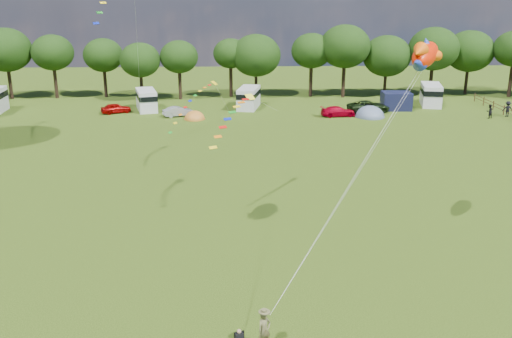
{
  "coord_description": "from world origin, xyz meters",
  "views": [
    {
      "loc": [
        -1.23,
        -26.42,
        14.84
      ],
      "look_at": [
        0.0,
        8.0,
        4.0
      ],
      "focal_mm": 40.0,
      "sensor_mm": 36.0,
      "label": 1
    }
  ],
  "objects_px": {
    "car_d": "(369,107)",
    "tent_greyblue": "(370,117)",
    "tent_orange": "(195,119)",
    "walker_b": "(508,109)",
    "camp_chair": "(239,338)",
    "fish_kite": "(424,55)",
    "car_a": "(116,108)",
    "walker_a": "(489,111)",
    "kite_flyer": "(264,330)",
    "campervan_c": "(249,97)",
    "campervan_b": "(146,99)",
    "campervan_d": "(431,94)",
    "car_b": "(178,112)",
    "car_c": "(338,111)"
  },
  "relations": [
    {
      "from": "kite_flyer",
      "to": "campervan_c",
      "type": "bearing_deg",
      "value": 55.3
    },
    {
      "from": "car_c",
      "to": "car_d",
      "type": "xyz_separation_m",
      "value": [
        4.26,
        2.26,
        0.13
      ]
    },
    {
      "from": "campervan_c",
      "to": "fish_kite",
      "type": "height_order",
      "value": "fish_kite"
    },
    {
      "from": "campervan_b",
      "to": "car_c",
      "type": "bearing_deg",
      "value": -115.44
    },
    {
      "from": "campervan_b",
      "to": "tent_orange",
      "type": "distance_m",
      "value": 8.81
    },
    {
      "from": "campervan_d",
      "to": "tent_greyblue",
      "type": "xyz_separation_m",
      "value": [
        -9.79,
        -7.08,
        -1.5
      ]
    },
    {
      "from": "walker_b",
      "to": "campervan_b",
      "type": "bearing_deg",
      "value": -0.51
    },
    {
      "from": "car_d",
      "to": "campervan_c",
      "type": "bearing_deg",
      "value": 68.23
    },
    {
      "from": "campervan_c",
      "to": "tent_greyblue",
      "type": "distance_m",
      "value": 15.95
    },
    {
      "from": "car_d",
      "to": "campervan_b",
      "type": "bearing_deg",
      "value": 75.58
    },
    {
      "from": "tent_orange",
      "to": "camp_chair",
      "type": "distance_m",
      "value": 46.61
    },
    {
      "from": "car_b",
      "to": "car_a",
      "type": "bearing_deg",
      "value": 51.95
    },
    {
      "from": "car_b",
      "to": "walker_b",
      "type": "height_order",
      "value": "walker_b"
    },
    {
      "from": "campervan_c",
      "to": "fish_kite",
      "type": "bearing_deg",
      "value": -157.31
    },
    {
      "from": "campervan_b",
      "to": "camp_chair",
      "type": "distance_m",
      "value": 53.36
    },
    {
      "from": "car_d",
      "to": "campervan_d",
      "type": "bearing_deg",
      "value": -74.28
    },
    {
      "from": "walker_a",
      "to": "camp_chair",
      "type": "bearing_deg",
      "value": 35.95
    },
    {
      "from": "car_c",
      "to": "tent_greyblue",
      "type": "relative_size",
      "value": 1.03
    },
    {
      "from": "fish_kite",
      "to": "car_d",
      "type": "bearing_deg",
      "value": 23.37
    },
    {
      "from": "car_a",
      "to": "tent_orange",
      "type": "xyz_separation_m",
      "value": [
        10.12,
        -3.92,
        -0.61
      ]
    },
    {
      "from": "campervan_b",
      "to": "campervan_d",
      "type": "relative_size",
      "value": 0.93
    },
    {
      "from": "car_a",
      "to": "walker_a",
      "type": "height_order",
      "value": "walker_a"
    },
    {
      "from": "walker_a",
      "to": "car_d",
      "type": "bearing_deg",
      "value": -36.6
    },
    {
      "from": "campervan_c",
      "to": "kite_flyer",
      "type": "distance_m",
      "value": 52.64
    },
    {
      "from": "kite_flyer",
      "to": "walker_b",
      "type": "distance_m",
      "value": 56.2
    },
    {
      "from": "campervan_c",
      "to": "walker_a",
      "type": "bearing_deg",
      "value": -93.1
    },
    {
      "from": "car_b",
      "to": "kite_flyer",
      "type": "distance_m",
      "value": 48.44
    },
    {
      "from": "tent_orange",
      "to": "walker_b",
      "type": "xyz_separation_m",
      "value": [
        38.18,
        0.1,
        0.94
      ]
    },
    {
      "from": "tent_orange",
      "to": "tent_greyblue",
      "type": "bearing_deg",
      "value": 1.58
    },
    {
      "from": "campervan_d",
      "to": "walker_a",
      "type": "relative_size",
      "value": 3.6
    },
    {
      "from": "car_a",
      "to": "campervan_c",
      "type": "bearing_deg",
      "value": -104.93
    },
    {
      "from": "car_b",
      "to": "fish_kite",
      "type": "bearing_deg",
      "value": -177.63
    },
    {
      "from": "car_a",
      "to": "tent_greyblue",
      "type": "relative_size",
      "value": 0.95
    },
    {
      "from": "campervan_d",
      "to": "walker_b",
      "type": "relative_size",
      "value": 3.2
    },
    {
      "from": "car_c",
      "to": "tent_orange",
      "type": "xyz_separation_m",
      "value": [
        -17.51,
        -1.01,
        -0.59
      ]
    },
    {
      "from": "car_a",
      "to": "kite_flyer",
      "type": "height_order",
      "value": "kite_flyer"
    },
    {
      "from": "car_a",
      "to": "camp_chair",
      "type": "relative_size",
      "value": 3.3
    },
    {
      "from": "car_d",
      "to": "tent_greyblue",
      "type": "xyz_separation_m",
      "value": [
        -0.4,
        -2.68,
        -0.72
      ]
    },
    {
      "from": "car_a",
      "to": "campervan_b",
      "type": "relative_size",
      "value": 0.66
    },
    {
      "from": "campervan_b",
      "to": "walker_a",
      "type": "height_order",
      "value": "campervan_b"
    },
    {
      "from": "car_d",
      "to": "fish_kite",
      "type": "bearing_deg",
      "value": 161.28
    },
    {
      "from": "car_b",
      "to": "walker_a",
      "type": "bearing_deg",
      "value": -116.18
    },
    {
      "from": "car_a",
      "to": "walker_b",
      "type": "relative_size",
      "value": 1.96
    },
    {
      "from": "camp_chair",
      "to": "fish_kite",
      "type": "height_order",
      "value": "fish_kite"
    },
    {
      "from": "tent_orange",
      "to": "camp_chair",
      "type": "xyz_separation_m",
      "value": [
        5.02,
        -46.33,
        0.66
      ]
    },
    {
      "from": "car_a",
      "to": "tent_orange",
      "type": "height_order",
      "value": "car_a"
    },
    {
      "from": "car_b",
      "to": "campervan_b",
      "type": "relative_size",
      "value": 0.6
    },
    {
      "from": "car_c",
      "to": "kite_flyer",
      "type": "distance_m",
      "value": 48.42
    },
    {
      "from": "walker_a",
      "to": "tent_orange",
      "type": "bearing_deg",
      "value": -21.48
    },
    {
      "from": "kite_flyer",
      "to": "car_a",
      "type": "bearing_deg",
      "value": 73.89
    }
  ]
}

